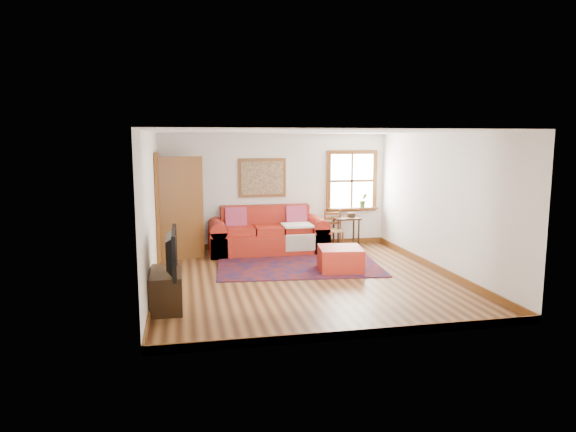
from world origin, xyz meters
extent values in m
plane|color=#432412|center=(0.00, 0.00, 0.00)|extent=(5.50, 5.50, 0.00)
cube|color=silver|center=(0.00, 2.75, 1.25)|extent=(5.00, 0.04, 2.50)
cube|color=silver|center=(0.00, -2.75, 1.25)|extent=(5.00, 0.04, 2.50)
cube|color=silver|center=(-2.50, 0.00, 1.25)|extent=(0.04, 5.50, 2.50)
cube|color=silver|center=(2.50, 0.00, 1.25)|extent=(0.04, 5.50, 2.50)
cube|color=white|center=(0.00, 0.00, 2.50)|extent=(5.00, 5.50, 0.04)
cube|color=brown|center=(0.00, 2.73, 0.06)|extent=(5.00, 0.03, 0.12)
cube|color=brown|center=(-2.48, 0.00, 0.06)|extent=(0.03, 5.50, 0.12)
cube|color=brown|center=(2.48, 0.00, 0.06)|extent=(0.03, 5.50, 0.12)
cube|color=white|center=(1.75, 2.73, 1.45)|extent=(1.00, 0.02, 1.20)
cube|color=brown|center=(1.75, 2.72, 2.09)|extent=(1.18, 0.06, 0.09)
cube|color=brown|center=(1.75, 2.72, 0.80)|extent=(1.18, 0.06, 0.09)
cube|color=brown|center=(1.21, 2.72, 1.45)|extent=(0.09, 0.06, 1.20)
cube|color=brown|center=(2.29, 2.72, 1.45)|extent=(0.09, 0.06, 1.20)
cube|color=brown|center=(1.75, 2.72, 1.45)|extent=(1.00, 0.04, 0.05)
cube|color=brown|center=(1.75, 2.65, 0.83)|extent=(1.15, 0.20, 0.04)
imported|color=#356623|center=(2.00, 2.63, 1.01)|extent=(0.18, 0.15, 0.33)
cube|color=black|center=(-2.49, 1.60, 1.02)|extent=(0.02, 0.90, 2.05)
cube|color=brown|center=(-2.46, 1.11, 1.02)|extent=(0.06, 0.09, 2.05)
cube|color=brown|center=(-2.46, 2.10, 1.02)|extent=(0.06, 0.09, 2.05)
cube|color=brown|center=(-2.46, 1.60, 2.09)|extent=(0.06, 1.08, 0.09)
cube|color=brown|center=(-2.04, 1.90, 1.02)|extent=(0.86, 0.35, 2.05)
cube|color=silver|center=(-2.04, 1.90, 1.13)|extent=(0.56, 0.22, 1.33)
cube|color=brown|center=(-0.30, 2.73, 1.55)|extent=(1.05, 0.04, 0.85)
cube|color=tan|center=(-0.30, 2.69, 1.55)|extent=(0.92, 0.03, 0.72)
cube|color=#5A140C|center=(0.12, 1.12, 0.01)|extent=(3.25, 2.70, 0.02)
cube|color=#A02214|center=(-0.26, 2.21, 0.21)|extent=(2.47, 1.02, 0.43)
cube|color=#A02214|center=(-0.26, 2.58, 0.70)|extent=(1.92, 0.28, 0.54)
cube|color=#A02214|center=(-1.32, 2.21, 0.27)|extent=(0.34, 1.02, 0.54)
cube|color=#A02214|center=(0.80, 2.21, 0.27)|extent=(0.34, 1.02, 0.54)
cube|color=#CD411D|center=(-0.92, 2.40, 0.73)|extent=(0.45, 0.22, 0.47)
cube|color=#CD411D|center=(0.39, 2.40, 0.73)|extent=(0.45, 0.22, 0.47)
cube|color=silver|center=(0.33, 2.02, 0.60)|extent=(0.62, 0.56, 0.04)
cube|color=#A02214|center=(0.78, 0.42, 0.22)|extent=(0.86, 0.86, 0.43)
cube|color=black|center=(1.50, 2.32, 0.66)|extent=(0.57, 0.43, 0.04)
cylinder|color=black|center=(1.27, 2.15, 0.32)|extent=(0.04, 0.04, 0.64)
cylinder|color=black|center=(1.74, 2.15, 0.32)|extent=(0.04, 0.04, 0.64)
cylinder|color=black|center=(1.27, 2.49, 0.32)|extent=(0.04, 0.04, 0.64)
cylinder|color=black|center=(1.74, 2.49, 0.32)|extent=(0.04, 0.04, 0.64)
cube|color=tan|center=(1.18, 2.18, 0.43)|extent=(0.45, 0.43, 0.04)
cylinder|color=brown|center=(0.99, 2.05, 0.21)|extent=(0.04, 0.04, 0.41)
cylinder|color=brown|center=(1.32, 2.00, 0.21)|extent=(0.04, 0.04, 0.41)
cylinder|color=brown|center=(1.03, 2.37, 0.43)|extent=(0.04, 0.04, 0.86)
cylinder|color=brown|center=(1.37, 2.32, 0.43)|extent=(0.04, 0.04, 0.86)
cube|color=brown|center=(1.20, 2.34, 0.67)|extent=(0.34, 0.08, 0.26)
cube|color=black|center=(-2.27, -1.08, 0.27)|extent=(0.43, 0.97, 0.53)
imported|color=black|center=(-2.25, -1.21, 0.84)|extent=(0.14, 1.07, 0.61)
cylinder|color=silver|center=(-2.22, -0.66, 0.62)|extent=(0.12, 0.12, 0.18)
cylinder|color=#FFA53F|center=(-2.22, -0.66, 0.59)|extent=(0.07, 0.07, 0.12)
camera|label=1|loc=(-2.00, -8.33, 2.37)|focal=32.00mm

